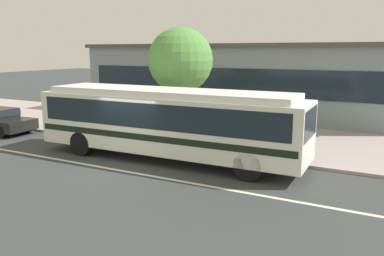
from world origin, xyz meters
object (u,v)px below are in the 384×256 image
transit_bus (168,119)px  pedestrian_waiting_near_sign (187,122)px  pedestrian_walking_along_curb (146,117)px  pedestrian_standing_by_tree (216,125)px  street_tree_near_stop (181,61)px

transit_bus → pedestrian_waiting_near_sign: transit_bus is taller
pedestrian_walking_along_curb → pedestrian_standing_by_tree: 3.80m
transit_bus → pedestrian_standing_by_tree: bearing=62.0°
pedestrian_walking_along_curb → street_tree_near_stop: (1.19, 1.30, 2.65)m
pedestrian_walking_along_curb → pedestrian_standing_by_tree: bearing=-3.6°
street_tree_near_stop → pedestrian_standing_by_tree: bearing=-30.5°
pedestrian_walking_along_curb → street_tree_near_stop: bearing=47.5°
transit_bus → pedestrian_walking_along_curb: size_ratio=6.31×
pedestrian_walking_along_curb → street_tree_near_stop: size_ratio=0.33×
pedestrian_walking_along_curb → pedestrian_standing_by_tree: pedestrian_walking_along_curb is taller
transit_bus → street_tree_near_stop: size_ratio=2.09×
pedestrian_standing_by_tree → street_tree_near_stop: 4.04m
pedestrian_walking_along_curb → pedestrian_standing_by_tree: size_ratio=1.02×
pedestrian_waiting_near_sign → street_tree_near_stop: 3.31m
pedestrian_waiting_near_sign → pedestrian_standing_by_tree: (1.41, 0.03, -0.01)m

